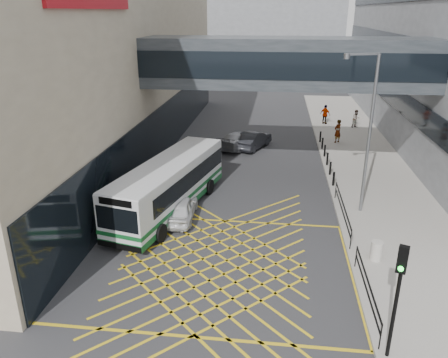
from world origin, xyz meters
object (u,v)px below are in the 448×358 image
(litter_bin, at_px, (376,251))
(pedestrian_c, at_px, (325,114))
(car_white, at_px, (180,208))
(pedestrian_a, at_px, (338,131))
(traffic_light, at_px, (398,287))
(bus, at_px, (170,184))
(car_dark, at_px, (253,140))
(pedestrian_b, at_px, (356,119))
(street_lamp, at_px, (367,126))
(car_silver, at_px, (238,139))

(litter_bin, xyz_separation_m, pedestrian_c, (0.06, 25.27, 0.49))
(car_white, xyz_separation_m, pedestrian_a, (10.06, 15.55, 0.47))
(car_white, height_order, traffic_light, traffic_light)
(litter_bin, bearing_deg, bus, 157.22)
(car_dark, bearing_deg, pedestrian_a, -142.40)
(litter_bin, distance_m, pedestrian_b, 24.35)
(traffic_light, bearing_deg, pedestrian_c, 110.70)
(car_white, relative_size, car_dark, 0.91)
(car_dark, xyz_separation_m, pedestrian_a, (6.93, 1.98, 0.42))
(pedestrian_b, bearing_deg, car_dark, -172.46)
(street_lamp, distance_m, pedestrian_c, 20.50)
(pedestrian_b, bearing_deg, pedestrian_a, -144.50)
(car_white, bearing_deg, traffic_light, 130.54)
(pedestrian_a, bearing_deg, bus, 12.30)
(car_dark, xyz_separation_m, pedestrian_b, (9.29, 7.33, 0.29))
(car_silver, height_order, traffic_light, traffic_light)
(car_white, bearing_deg, car_dark, -105.58)
(bus, xyz_separation_m, traffic_light, (9.51, -10.38, 1.28))
(litter_bin, bearing_deg, car_silver, 114.48)
(car_silver, relative_size, pedestrian_c, 2.47)
(street_lamp, bearing_deg, pedestrian_b, 64.68)
(pedestrian_b, bearing_deg, pedestrian_c, 127.83)
(car_white, relative_size, litter_bin, 4.63)
(car_silver, distance_m, street_lamp, 14.61)
(car_white, distance_m, litter_bin, 10.11)
(car_white, distance_m, pedestrian_b, 24.31)
(car_silver, xyz_separation_m, litter_bin, (7.66, -16.83, -0.11))
(traffic_light, relative_size, pedestrian_b, 2.45)
(car_white, bearing_deg, pedestrian_a, -125.52)
(traffic_light, relative_size, pedestrian_a, 2.12)
(bus, relative_size, street_lamp, 1.25)
(car_silver, bearing_deg, litter_bin, 134.97)
(car_silver, bearing_deg, traffic_light, 127.13)
(litter_bin, xyz_separation_m, pedestrian_a, (0.49, 18.83, 0.52))
(street_lamp, xyz_separation_m, litter_bin, (-0.01, -5.14, -4.37))
(car_silver, bearing_deg, pedestrian_a, -145.73)
(street_lamp, bearing_deg, traffic_light, -111.12)
(car_white, height_order, car_dark, car_dark)
(pedestrian_c, bearing_deg, litter_bin, 127.43)
(street_lamp, relative_size, litter_bin, 9.46)
(pedestrian_b, bearing_deg, car_white, -151.43)
(car_dark, bearing_deg, pedestrian_c, -106.00)
(car_silver, relative_size, street_lamp, 0.54)
(car_dark, distance_m, pedestrian_b, 11.84)
(car_silver, relative_size, litter_bin, 5.16)
(car_white, xyz_separation_m, street_lamp, (9.57, 1.86, 4.32))
(traffic_light, xyz_separation_m, pedestrian_b, (3.67, 30.21, -1.84))
(bus, distance_m, pedestrian_b, 23.83)
(traffic_light, height_order, pedestrian_c, traffic_light)
(pedestrian_a, height_order, pedestrian_c, pedestrian_a)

